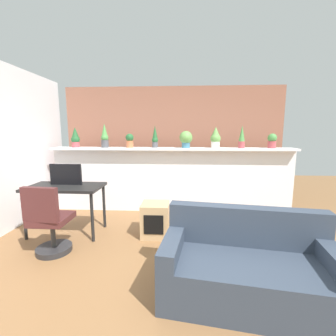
# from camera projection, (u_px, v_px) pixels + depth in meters

# --- Properties ---
(ground_plane) EXTENTS (12.00, 12.00, 0.00)m
(ground_plane) POSITION_uv_depth(u_px,v_px,m) (164.00, 269.00, 2.61)
(ground_plane) COLOR brown
(divider_wall) EXTENTS (4.61, 0.16, 1.22)m
(divider_wall) POSITION_uv_depth(u_px,v_px,m) (171.00, 181.00, 4.49)
(divider_wall) COLOR white
(divider_wall) RESTS_ON ground
(plant_shelf) EXTENTS (4.61, 0.39, 0.04)m
(plant_shelf) POSITION_uv_depth(u_px,v_px,m) (171.00, 149.00, 4.35)
(plant_shelf) COLOR white
(plant_shelf) RESTS_ON divider_wall
(brick_wall_behind) EXTENTS (4.61, 0.10, 2.50)m
(brick_wall_behind) POSITION_uv_depth(u_px,v_px,m) (173.00, 146.00, 4.98)
(brick_wall_behind) COLOR #935B47
(brick_wall_behind) RESTS_ON ground
(potted_plant_0) EXTENTS (0.16, 0.16, 0.39)m
(potted_plant_0) POSITION_uv_depth(u_px,v_px,m) (75.00, 138.00, 4.45)
(potted_plant_0) COLOR #B7474C
(potted_plant_0) RESTS_ON plant_shelf
(potted_plant_1) EXTENTS (0.14, 0.14, 0.46)m
(potted_plant_1) POSITION_uv_depth(u_px,v_px,m) (105.00, 137.00, 4.37)
(potted_plant_1) COLOR #4C4C51
(potted_plant_1) RESTS_ON plant_shelf
(potted_plant_2) EXTENTS (0.15, 0.15, 0.27)m
(potted_plant_2) POSITION_uv_depth(u_px,v_px,m) (130.00, 140.00, 4.36)
(potted_plant_2) COLOR #C66B42
(potted_plant_2) RESTS_ON plant_shelf
(potted_plant_3) EXTENTS (0.12, 0.12, 0.42)m
(potted_plant_3) POSITION_uv_depth(u_px,v_px,m) (155.00, 137.00, 4.37)
(potted_plant_3) COLOR #4C4C51
(potted_plant_3) RESTS_ON plant_shelf
(potted_plant_4) EXTENTS (0.24, 0.24, 0.32)m
(potted_plant_4) POSITION_uv_depth(u_px,v_px,m) (186.00, 139.00, 4.29)
(potted_plant_4) COLOR #386B84
(potted_plant_4) RESTS_ON plant_shelf
(potted_plant_5) EXTENTS (0.19, 0.19, 0.40)m
(potted_plant_5) POSITION_uv_depth(u_px,v_px,m) (216.00, 138.00, 4.28)
(potted_plant_5) COLOR silver
(potted_plant_5) RESTS_ON plant_shelf
(potted_plant_6) EXTENTS (0.11, 0.11, 0.42)m
(potted_plant_6) POSITION_uv_depth(u_px,v_px,m) (242.00, 137.00, 4.21)
(potted_plant_6) COLOR #B7474C
(potted_plant_6) RESTS_ON plant_shelf
(potted_plant_7) EXTENTS (0.16, 0.16, 0.27)m
(potted_plant_7) POSITION_uv_depth(u_px,v_px,m) (272.00, 141.00, 4.21)
(potted_plant_7) COLOR #B7474C
(potted_plant_7) RESTS_ON plant_shelf
(desk) EXTENTS (1.10, 0.60, 0.75)m
(desk) POSITION_uv_depth(u_px,v_px,m) (65.00, 191.00, 3.45)
(desk) COLOR black
(desk) RESTS_ON ground
(tv_monitor) EXTENTS (0.49, 0.04, 0.32)m
(tv_monitor) POSITION_uv_depth(u_px,v_px,m) (66.00, 174.00, 3.49)
(tv_monitor) COLOR black
(tv_monitor) RESTS_ON desk
(office_chair) EXTENTS (0.46, 0.46, 0.91)m
(office_chair) POSITION_uv_depth(u_px,v_px,m) (49.00, 225.00, 2.87)
(office_chair) COLOR #262628
(office_chair) RESTS_ON ground
(side_cube_shelf) EXTENTS (0.40, 0.41, 0.50)m
(side_cube_shelf) POSITION_uv_depth(u_px,v_px,m) (155.00, 220.00, 3.42)
(side_cube_shelf) COLOR tan
(side_cube_shelf) RESTS_ON ground
(couch) EXTENTS (1.65, 0.98, 0.80)m
(couch) POSITION_uv_depth(u_px,v_px,m) (247.00, 268.00, 2.14)
(couch) COLOR #333D4C
(couch) RESTS_ON ground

